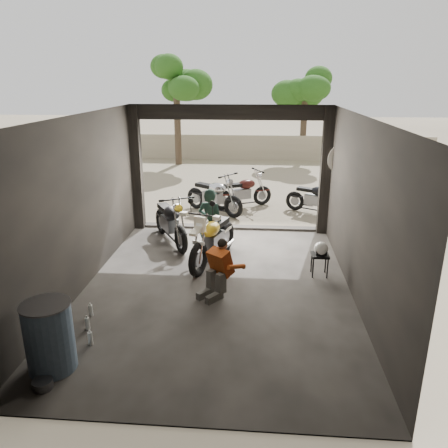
% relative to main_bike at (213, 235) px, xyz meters
% --- Properties ---
extents(ground, '(80.00, 80.00, 0.00)m').
position_rel_main_bike_xyz_m(ground, '(0.20, -1.22, -0.64)').
color(ground, '#7A6D56').
rests_on(ground, ground).
extents(garage, '(7.00, 7.13, 3.20)m').
position_rel_main_bike_xyz_m(garage, '(0.20, -0.68, 0.64)').
color(garage, '#2D2B28').
rests_on(garage, ground).
extents(boundary_wall, '(18.00, 0.30, 1.20)m').
position_rel_main_bike_xyz_m(boundary_wall, '(0.20, 12.78, -0.04)').
color(boundary_wall, gray).
rests_on(boundary_wall, ground).
extents(tree_left, '(2.20, 2.20, 5.60)m').
position_rel_main_bike_xyz_m(tree_left, '(-2.80, 11.28, 3.34)').
color(tree_left, '#382B1E').
rests_on(tree_left, ground).
extents(tree_right, '(2.20, 2.20, 5.00)m').
position_rel_main_bike_xyz_m(tree_right, '(3.00, 12.78, 2.92)').
color(tree_right, '#382B1E').
rests_on(tree_right, ground).
extents(main_bike, '(1.35, 2.08, 1.29)m').
position_rel_main_bike_xyz_m(main_bike, '(0.00, 0.00, 0.00)').
color(main_bike, white).
rests_on(main_bike, ground).
extents(left_bike, '(1.59, 2.00, 1.26)m').
position_rel_main_bike_xyz_m(left_bike, '(-1.15, 1.12, -0.01)').
color(left_bike, black).
rests_on(left_bike, ground).
extents(outside_bike_a, '(1.94, 1.67, 1.24)m').
position_rel_main_bike_xyz_m(outside_bike_a, '(-0.36, 3.66, -0.02)').
color(outside_bike_a, black).
rests_on(outside_bike_a, ground).
extents(outside_bike_b, '(1.83, 1.42, 1.15)m').
position_rel_main_bike_xyz_m(outside_bike_b, '(0.47, 4.34, -0.07)').
color(outside_bike_b, '#3F120F').
rests_on(outside_bike_b, ground).
extents(outside_bike_c, '(1.75, 1.38, 1.10)m').
position_rel_main_bike_xyz_m(outside_bike_c, '(2.61, 3.83, -0.09)').
color(outside_bike_c, black).
rests_on(outside_bike_c, ground).
extents(rider, '(0.66, 0.53, 1.56)m').
position_rel_main_bike_xyz_m(rider, '(-0.09, 0.36, 0.14)').
color(rider, '#162D27').
rests_on(rider, ground).
extents(mechanic, '(0.86, 0.90, 1.04)m').
position_rel_main_bike_xyz_m(mechanic, '(0.22, -1.53, -0.12)').
color(mechanic, '#C4511A').
rests_on(mechanic, ground).
extents(stool, '(0.34, 0.34, 0.47)m').
position_rel_main_bike_xyz_m(stool, '(2.20, -0.49, -0.24)').
color(stool, black).
rests_on(stool, ground).
extents(helmet, '(0.33, 0.34, 0.27)m').
position_rel_main_bike_xyz_m(helmet, '(2.20, -0.52, -0.04)').
color(helmet, white).
rests_on(helmet, stool).
extents(oil_drum, '(0.80, 0.80, 0.99)m').
position_rel_main_bike_xyz_m(oil_drum, '(-1.80, -3.81, -0.15)').
color(oil_drum, '#41566E').
rests_on(oil_drum, ground).
extents(sign_post, '(0.78, 0.08, 2.35)m').
position_rel_main_bike_xyz_m(sign_post, '(2.96, 1.90, 0.94)').
color(sign_post, black).
rests_on(sign_post, ground).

